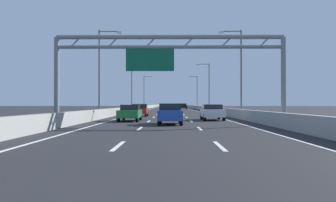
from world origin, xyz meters
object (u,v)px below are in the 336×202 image
(streetlamp_left_distant, at_px, (145,90))
(green_car, at_px, (130,113))
(streetlamp_right_distant, at_px, (196,90))
(black_car, at_px, (183,106))
(blue_car, at_px, (170,114))
(streetlamp_left_far, at_px, (133,84))
(red_car, at_px, (140,110))
(sign_gantry, at_px, (167,56))
(streetlamp_right_mid, at_px, (239,68))
(streetlamp_right_far, at_px, (208,84))
(white_car, at_px, (212,112))
(streetlamp_left_mid, at_px, (101,68))
(orange_car, at_px, (171,107))

(streetlamp_left_distant, relative_size, green_car, 2.12)
(streetlamp_right_distant, height_order, black_car, streetlamp_right_distant)
(streetlamp_right_distant, distance_m, blue_car, 79.53)
(streetlamp_left_far, xyz_separation_m, red_car, (3.86, -29.51, -4.64))
(sign_gantry, distance_m, streetlamp_right_mid, 15.84)
(streetlamp_right_far, relative_size, white_car, 2.21)
(green_car, bearing_deg, streetlamp_left_mid, 116.52)
(sign_gantry, relative_size, white_car, 3.81)
(sign_gantry, bearing_deg, red_car, 101.15)
(white_car, xyz_separation_m, green_car, (-7.28, -1.82, -0.01))
(black_car, bearing_deg, white_car, -89.77)
(streetlamp_right_mid, distance_m, black_car, 61.35)
(green_car, bearing_deg, streetlamp_right_mid, 36.44)
(streetlamp_right_far, distance_m, streetlamp_left_distant, 36.25)
(green_car, distance_m, orange_car, 52.93)
(streetlamp_right_mid, bearing_deg, sign_gantry, -118.89)
(streetlamp_left_far, bearing_deg, streetlamp_right_distant, 65.67)
(sign_gantry, bearing_deg, green_car, 119.35)
(streetlamp_left_mid, height_order, green_car, streetlamp_left_mid)
(black_car, bearing_deg, streetlamp_left_mid, -100.25)
(black_car, height_order, blue_car, black_car)
(streetlamp_left_far, relative_size, green_car, 2.12)
(streetlamp_left_mid, xyz_separation_m, streetlamp_right_far, (14.93, 33.03, 0.00))
(sign_gantry, relative_size, streetlamp_right_far, 1.72)
(sign_gantry, bearing_deg, white_car, 62.18)
(orange_car, xyz_separation_m, red_car, (-3.72, -41.23, -0.01))
(streetlamp_left_mid, xyz_separation_m, white_car, (11.30, -6.24, -4.66))
(streetlamp_left_far, relative_size, white_car, 2.21)
(white_car, bearing_deg, black_car, 90.23)
(sign_gantry, relative_size, streetlamp_left_distant, 1.72)
(streetlamp_right_distant, bearing_deg, white_car, -92.87)
(streetlamp_left_mid, bearing_deg, blue_car, -60.05)
(streetlamp_left_distant, xyz_separation_m, white_car, (11.30, -72.29, -4.66))
(streetlamp_right_mid, bearing_deg, streetlamp_right_far, 90.00)
(streetlamp_left_far, relative_size, orange_car, 2.26)
(streetlamp_left_distant, bearing_deg, blue_car, -84.59)
(white_car, bearing_deg, streetlamp_right_far, 84.72)
(streetlamp_right_distant, xyz_separation_m, green_car, (-10.91, -74.11, -4.66))
(black_car, height_order, green_car, black_car)
(streetlamp_left_distant, xyz_separation_m, orange_car, (7.58, -21.31, -4.63))
(streetlamp_right_far, bearing_deg, streetlamp_right_mid, -90.00)
(sign_gantry, height_order, white_car, sign_gantry)
(green_car, bearing_deg, black_car, 84.20)
(green_car, bearing_deg, streetlamp_left_far, 95.59)
(sign_gantry, relative_size, blue_car, 3.88)
(black_car, xyz_separation_m, red_car, (-7.18, -57.53, -0.02))
(streetlamp_right_far, bearing_deg, red_car, -110.56)
(streetlamp_left_far, height_order, streetlamp_left_distant, same)
(red_car, bearing_deg, streetlamp_right_far, 69.44)
(white_car, relative_size, orange_car, 1.02)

